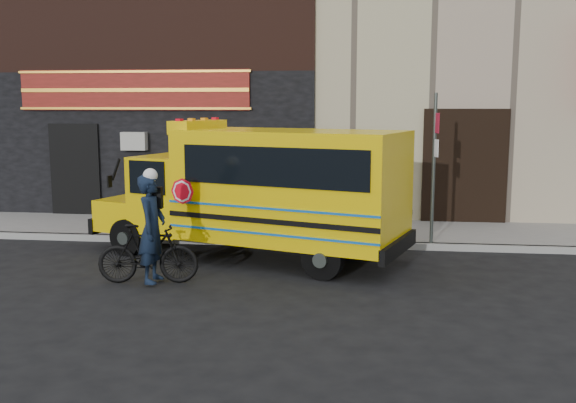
# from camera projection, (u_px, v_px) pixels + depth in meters

# --- Properties ---
(ground) EXTENTS (120.00, 120.00, 0.00)m
(ground) POSITION_uv_depth(u_px,v_px,m) (290.00, 276.00, 12.34)
(ground) COLOR black
(ground) RESTS_ON ground
(curb) EXTENTS (40.00, 0.20, 0.15)m
(curb) POSITION_uv_depth(u_px,v_px,m) (304.00, 243.00, 14.87)
(curb) COLOR gray
(curb) RESTS_ON ground
(sidewalk) EXTENTS (40.00, 3.00, 0.15)m
(sidewalk) POSITION_uv_depth(u_px,v_px,m) (309.00, 231.00, 16.35)
(sidewalk) COLOR slate
(sidewalk) RESTS_ON ground
(building) EXTENTS (20.00, 10.70, 12.00)m
(building) POSITION_uv_depth(u_px,v_px,m) (326.00, 19.00, 21.67)
(building) COLOR gray
(building) RESTS_ON sidewalk
(school_bus) EXTENTS (7.22, 4.20, 2.92)m
(school_bus) POSITION_uv_depth(u_px,v_px,m) (263.00, 189.00, 13.46)
(school_bus) COLOR black
(school_bus) RESTS_ON ground
(sign_pole) EXTENTS (0.11, 0.30, 3.52)m
(sign_pole) POSITION_uv_depth(u_px,v_px,m) (434.00, 165.00, 14.26)
(sign_pole) COLOR #3C433E
(sign_pole) RESTS_ON ground
(bicycle) EXTENTS (1.89, 0.75, 1.11)m
(bicycle) POSITION_uv_depth(u_px,v_px,m) (148.00, 254.00, 11.76)
(bicycle) COLOR black
(bicycle) RESTS_ON ground
(cyclist) EXTENTS (0.48, 0.72, 1.98)m
(cyclist) POSITION_uv_depth(u_px,v_px,m) (152.00, 231.00, 11.62)
(cyclist) COLOR black
(cyclist) RESTS_ON ground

